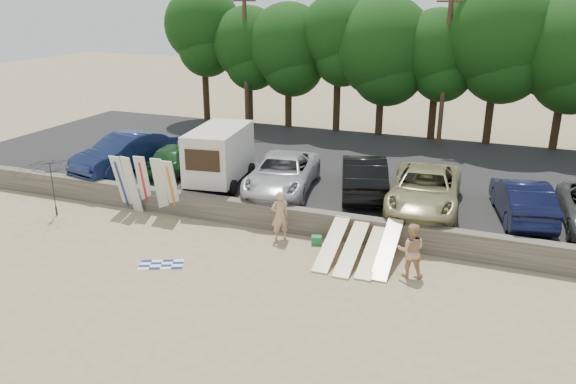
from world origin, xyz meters
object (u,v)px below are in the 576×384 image
at_px(beachgoer_b, 411,250).
at_px(beach_umbrella, 52,188).
at_px(car_5, 522,199).
at_px(car_4, 425,189).
at_px(beachgoer_a, 280,216).
at_px(car_1, 175,157).
at_px(cooler, 317,240).
at_px(car_0, 125,152).
at_px(car_3, 364,175).
at_px(box_trailer, 219,153).
at_px(car_2, 282,173).

xyz_separation_m(beachgoer_b, beach_umbrella, (-14.80, -0.04, 0.30)).
xyz_separation_m(car_5, beachgoer_b, (-3.34, -4.88, -0.54)).
distance_m(car_4, beachgoer_a, 5.97).
relative_size(car_1, cooler, 11.05).
height_order(car_0, car_3, car_0).
xyz_separation_m(car_0, beachgoer_a, (9.51, -3.48, -0.63)).
distance_m(car_1, beach_umbrella, 6.00).
bearing_deg(beachgoer_b, cooler, -30.72).
relative_size(car_0, cooler, 14.30).
distance_m(box_trailer, car_5, 12.71).
xyz_separation_m(car_2, beachgoer_b, (6.38, -4.62, -0.55)).
xyz_separation_m(car_0, car_1, (2.36, 0.71, -0.18)).
bearing_deg(beachgoer_a, car_5, 162.32).
bearing_deg(car_5, cooler, 15.79).
bearing_deg(cooler, car_0, 145.46).
height_order(car_5, beachgoer_b, car_5).
xyz_separation_m(car_0, beachgoer_b, (14.61, -4.68, -0.66)).
relative_size(beachgoer_a, beachgoer_b, 1.04).
distance_m(box_trailer, beachgoer_b, 10.43).
relative_size(car_2, beachgoer_a, 2.90).
bearing_deg(beachgoer_b, beach_umbrella, -11.41).
bearing_deg(beachgoer_b, car_0, -29.33).
xyz_separation_m(car_1, beach_umbrella, (-2.55, -5.43, -0.18)).
bearing_deg(box_trailer, beach_umbrella, -148.29).
bearing_deg(beach_umbrella, car_3, 25.04).
height_order(car_4, car_5, car_4).
xyz_separation_m(box_trailer, beachgoer_b, (9.34, -4.47, -1.21)).
xyz_separation_m(car_3, beachgoer_a, (-2.12, -4.29, -0.59)).
bearing_deg(box_trailer, beachgoer_a, -45.50).
relative_size(car_1, car_3, 0.81).
bearing_deg(car_0, beachgoer_a, -7.03).
relative_size(car_1, beachgoer_b, 2.25).
xyz_separation_m(box_trailer, car_5, (12.68, 0.41, -0.66)).
xyz_separation_m(cooler, beach_umbrella, (-11.14, -1.31, 1.07)).
xyz_separation_m(car_1, car_3, (9.27, 0.10, 0.14)).
relative_size(car_3, beachgoer_a, 2.68).
distance_m(box_trailer, beach_umbrella, 7.14).
height_order(beachgoer_b, cooler, beachgoer_b).
bearing_deg(beachgoer_b, beachgoer_a, -24.78).
distance_m(car_2, car_4, 6.10).
xyz_separation_m(car_3, beachgoer_b, (2.98, -5.49, -0.62)).
distance_m(car_2, cooler, 4.51).
xyz_separation_m(box_trailer, car_1, (-2.91, 0.92, -0.72)).
bearing_deg(car_0, car_4, 13.05).
xyz_separation_m(car_2, cooler, (2.72, -3.35, -1.32)).
height_order(car_4, beachgoer_a, car_4).
relative_size(car_2, beachgoer_b, 3.01).
bearing_deg(car_1, cooler, 143.55).
bearing_deg(car_0, car_5, 13.73).
bearing_deg(car_0, cooler, -4.20).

